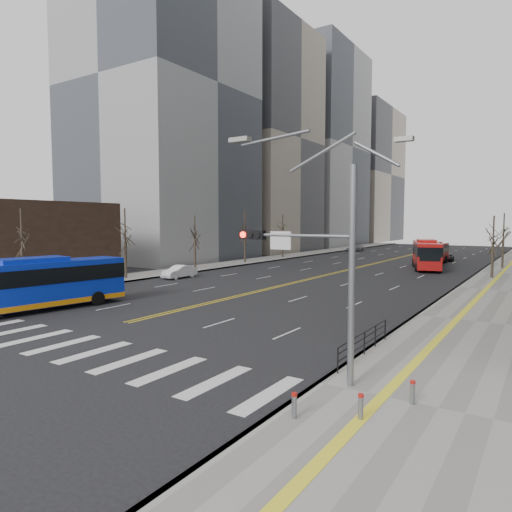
% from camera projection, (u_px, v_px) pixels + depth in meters
% --- Properties ---
extents(ground, '(220.00, 220.00, 0.00)m').
position_uv_depth(ground, '(48.00, 341.00, 22.94)').
color(ground, black).
extents(sidewalk_right, '(7.00, 130.00, 0.15)m').
position_uv_depth(sidewalk_right, '(512.00, 274.00, 51.11)').
color(sidewalk_right, gray).
rests_on(sidewalk_right, ground).
extents(sidewalk_left, '(5.00, 130.00, 0.15)m').
position_uv_depth(sidewalk_left, '(257.00, 260.00, 69.54)').
color(sidewalk_left, gray).
rests_on(sidewalk_left, ground).
extents(crosswalk, '(26.70, 4.00, 0.01)m').
position_uv_depth(crosswalk, '(48.00, 341.00, 22.94)').
color(crosswalk, silver).
rests_on(crosswalk, ground).
extents(centerline, '(0.55, 100.00, 0.01)m').
position_uv_depth(centerline, '(384.00, 261.00, 68.97)').
color(centerline, gold).
rests_on(centerline, ground).
extents(office_towers, '(83.00, 134.00, 58.00)m').
position_uv_depth(office_towers, '(412.00, 117.00, 78.38)').
color(office_towers, '#9A9A9C').
rests_on(office_towers, ground).
extents(storefront, '(14.00, 18.00, 8.00)m').
position_uv_depth(storefront, '(5.00, 241.00, 46.75)').
color(storefront, black).
rests_on(storefront, ground).
extents(signal_mast, '(5.37, 0.37, 9.39)m').
position_uv_depth(signal_mast, '(315.00, 253.00, 16.78)').
color(signal_mast, gray).
rests_on(signal_mast, ground).
extents(pedestrian_railing, '(0.06, 6.06, 1.02)m').
position_uv_depth(pedestrian_railing, '(364.00, 339.00, 20.15)').
color(pedestrian_railing, black).
rests_on(pedestrian_railing, sidewalk_right).
extents(bollards, '(2.87, 3.17, 0.78)m').
position_uv_depth(bollards, '(357.00, 401.00, 13.94)').
color(bollards, gray).
rests_on(bollards, sidewalk_right).
extents(street_trees, '(35.20, 47.20, 7.60)m').
position_uv_depth(street_trees, '(275.00, 231.00, 55.38)').
color(street_trees, '#2E231C').
rests_on(street_trees, ground).
extents(blue_bus, '(4.23, 12.69, 3.62)m').
position_uv_depth(blue_bus, '(32.00, 283.00, 30.46)').
color(blue_bus, '#0D2CD1').
rests_on(blue_bus, ground).
extents(red_bus_near, '(5.99, 12.10, 3.73)m').
position_uv_depth(red_bus_near, '(426.00, 253.00, 57.78)').
color(red_bus_near, '#B41313').
rests_on(red_bus_near, ground).
extents(red_bus_far, '(2.85, 9.89, 3.14)m').
position_uv_depth(red_bus_far, '(432.00, 252.00, 63.83)').
color(red_bus_far, '#B41313').
rests_on(red_bus_far, ground).
extents(car_white, '(1.60, 4.21, 1.37)m').
position_uv_depth(car_white, '(179.00, 272.00, 48.42)').
color(car_white, white).
rests_on(car_white, ground).
extents(car_dark_mid, '(2.36, 3.95, 1.26)m').
position_uv_depth(car_dark_mid, '(423.00, 262.00, 60.48)').
color(car_dark_mid, black).
rests_on(car_dark_mid, ground).
extents(car_silver, '(3.21, 4.59, 1.23)m').
position_uv_depth(car_silver, '(355.00, 248.00, 91.11)').
color(car_silver, gray).
rests_on(car_silver, ground).
extents(car_dark_far, '(2.35, 4.23, 1.12)m').
position_uv_depth(car_dark_far, '(447.00, 257.00, 69.47)').
color(car_dark_far, black).
rests_on(car_dark_far, ground).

